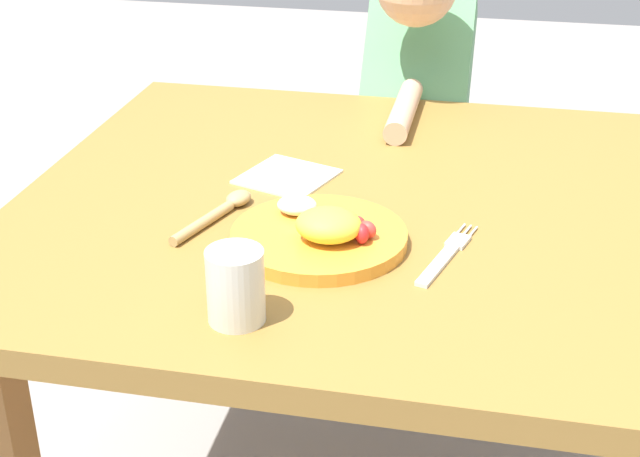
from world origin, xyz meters
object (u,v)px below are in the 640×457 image
Objects in this scene: fork at (446,256)px; drinking_cup at (236,286)px; person at (415,150)px; spoon at (221,210)px; plate at (321,233)px.

fork is 0.32m from drinking_cup.
spoon is at bearing 73.23° from person.
plate is 0.17m from fork.
drinking_cup is (0.10, -0.27, 0.04)m from spoon.
person reaches higher than spoon.
plate is 1.29× the size of fork.
spoon is (-0.16, 0.06, -0.01)m from plate.
spoon is 0.18× the size of person.
fork is (0.17, -0.00, -0.01)m from plate.
spoon is 0.29m from drinking_cup.
plate is 0.22m from drinking_cup.
person is (-0.12, 0.78, -0.16)m from fork.
fork is 0.80m from person.
spoon is (-0.34, 0.06, 0.01)m from fork.
plate is 0.17m from spoon.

